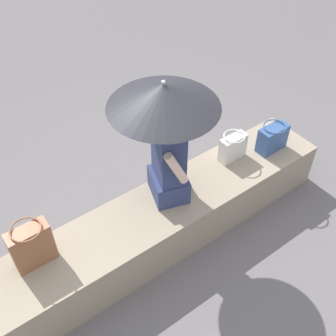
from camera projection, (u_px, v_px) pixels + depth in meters
ground_plane at (168, 235)px, 3.83m from camera, size 14.00×14.00×0.00m
stone_bench at (167, 219)px, 3.67m from camera, size 3.16×0.59×0.46m
person_seated at (169, 160)px, 3.32m from camera, size 0.37×0.51×0.90m
parasol at (164, 96)px, 2.87m from camera, size 0.82×0.82×1.14m
handbag_black at (233, 147)px, 3.82m from camera, size 0.27×0.20×0.27m
tote_bag_canvas at (272, 138)px, 3.91m from camera, size 0.29×0.22×0.28m
shoulder_bag_spare at (32, 246)px, 2.97m from camera, size 0.30×0.22×0.38m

